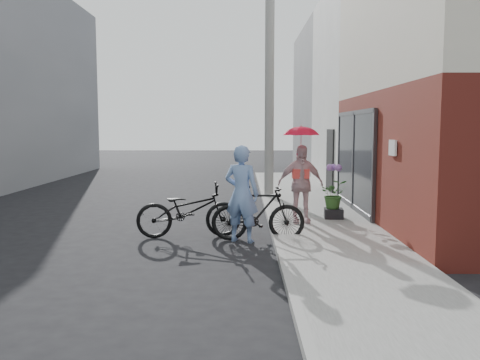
{
  "coord_description": "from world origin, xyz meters",
  "views": [
    {
      "loc": [
        0.3,
        -9.5,
        2.2
      ],
      "look_at": [
        0.24,
        1.17,
        1.1
      ],
      "focal_mm": 38.0,
      "sensor_mm": 36.0,
      "label": 1
    }
  ],
  "objects_px": {
    "officer": "(242,194)",
    "bike_right": "(258,213)",
    "utility_pole": "(269,84)",
    "planter": "(334,213)",
    "bike_left": "(189,210)",
    "kimono_woman": "(300,184)"
  },
  "relations": [
    {
      "from": "officer",
      "to": "bike_left",
      "type": "height_order",
      "value": "officer"
    },
    {
      "from": "bike_right",
      "to": "planter",
      "type": "relative_size",
      "value": 4.34
    },
    {
      "from": "planter",
      "to": "bike_right",
      "type": "bearing_deg",
      "value": -134.94
    },
    {
      "from": "bike_right",
      "to": "kimono_woman",
      "type": "xyz_separation_m",
      "value": [
        0.96,
        1.26,
        0.43
      ]
    },
    {
      "from": "bike_left",
      "to": "kimono_woman",
      "type": "bearing_deg",
      "value": -74.68
    },
    {
      "from": "bike_right",
      "to": "utility_pole",
      "type": "bearing_deg",
      "value": -6.5
    },
    {
      "from": "bike_left",
      "to": "bike_right",
      "type": "xyz_separation_m",
      "value": [
        1.38,
        -0.28,
        0.0
      ]
    },
    {
      "from": "bike_left",
      "to": "planter",
      "type": "xyz_separation_m",
      "value": [
        3.18,
        1.52,
        -0.32
      ]
    },
    {
      "from": "officer",
      "to": "bike_left",
      "type": "relative_size",
      "value": 0.9
    },
    {
      "from": "bike_right",
      "to": "planter",
      "type": "xyz_separation_m",
      "value": [
        1.8,
        1.8,
        -0.32
      ]
    },
    {
      "from": "utility_pole",
      "to": "officer",
      "type": "distance_m",
      "value": 6.41
    },
    {
      "from": "utility_pole",
      "to": "bike_left",
      "type": "relative_size",
      "value": 3.35
    },
    {
      "from": "kimono_woman",
      "to": "planter",
      "type": "relative_size",
      "value": 4.06
    },
    {
      "from": "utility_pole",
      "to": "bike_right",
      "type": "bearing_deg",
      "value": -95.0
    },
    {
      "from": "utility_pole",
      "to": "officer",
      "type": "height_order",
      "value": "utility_pole"
    },
    {
      "from": "utility_pole",
      "to": "officer",
      "type": "xyz_separation_m",
      "value": [
        -0.82,
        -5.82,
        -2.56
      ]
    },
    {
      "from": "bike_right",
      "to": "kimono_woman",
      "type": "bearing_deg",
      "value": -38.86
    },
    {
      "from": "utility_pole",
      "to": "planter",
      "type": "height_order",
      "value": "utility_pole"
    },
    {
      "from": "officer",
      "to": "bike_right",
      "type": "xyz_separation_m",
      "value": [
        0.32,
        0.11,
        -0.39
      ]
    },
    {
      "from": "officer",
      "to": "kimono_woman",
      "type": "bearing_deg",
      "value": -112.79
    },
    {
      "from": "officer",
      "to": "utility_pole",
      "type": "bearing_deg",
      "value": -77.59
    },
    {
      "from": "utility_pole",
      "to": "kimono_woman",
      "type": "height_order",
      "value": "utility_pole"
    }
  ]
}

